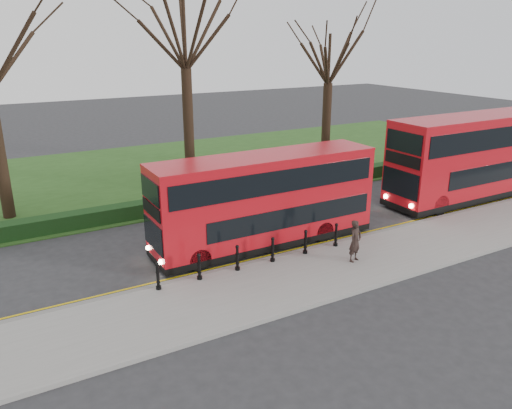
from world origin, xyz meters
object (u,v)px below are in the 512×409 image
bollard_row (255,254)px  bus_rear (478,157)px  pedestrian (355,241)px  bus_lead (265,201)px

bollard_row → bus_rear: size_ratio=0.69×
bollard_row → pedestrian: size_ratio=4.72×
bollard_row → pedestrian: pedestrian is taller
bus_lead → pedestrian: 4.29m
bus_lead → pedestrian: bearing=-59.5°
bollard_row → bus_rear: 15.87m
bus_rear → pedestrian: bearing=-163.0°
bollard_row → bus_lead: (1.62, 2.01, 1.39)m
bus_rear → pedestrian: (-11.91, -3.63, -1.37)m
bus_lead → bus_rear: bus_rear is taller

